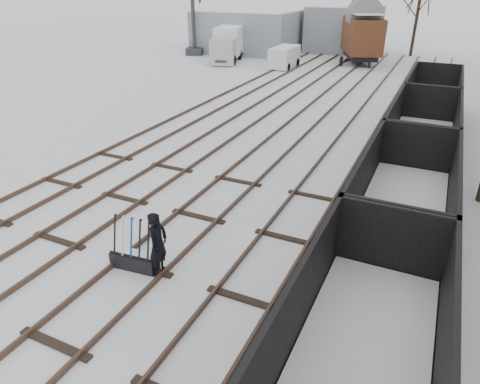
# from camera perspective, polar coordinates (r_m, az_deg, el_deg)

# --- Properties ---
(ground) EXTENTS (120.00, 120.00, 0.00)m
(ground) POSITION_cam_1_polar(r_m,az_deg,el_deg) (11.97, -12.93, -9.81)
(ground) COLOR white
(ground) RESTS_ON ground
(tracks) EXTENTS (13.90, 52.00, 0.16)m
(tracks) POSITION_cam_1_polar(r_m,az_deg,el_deg) (23.02, 8.08, 8.92)
(tracks) COLOR black
(tracks) RESTS_ON ground
(shed_left) EXTENTS (10.00, 8.00, 4.10)m
(shed_left) POSITION_cam_1_polar(r_m,az_deg,el_deg) (47.73, 1.24, 20.69)
(shed_left) COLOR gray
(shed_left) RESTS_ON ground
(shed_right) EXTENTS (7.00, 6.00, 4.50)m
(shed_right) POSITION_cam_1_polar(r_m,az_deg,el_deg) (48.69, 13.70, 20.36)
(shed_right) COLOR gray
(shed_right) RESTS_ON ground
(ground_frame) EXTENTS (1.34, 0.55, 1.49)m
(ground_frame) POSITION_cam_1_polar(r_m,az_deg,el_deg) (11.85, -13.88, -8.65)
(ground_frame) COLOR black
(ground_frame) RESTS_ON ground
(worker) EXTENTS (0.48, 0.69, 1.80)m
(worker) POSITION_cam_1_polar(r_m,az_deg,el_deg) (11.17, -10.86, -6.86)
(worker) COLOR black
(worker) RESTS_ON ground
(freight_wagon_a) EXTENTS (2.54, 6.35, 2.59)m
(freight_wagon_a) POSITION_cam_1_polar(r_m,az_deg,el_deg) (8.18, 15.48, -21.69)
(freight_wagon_a) COLOR black
(freight_wagon_a) RESTS_ON ground
(freight_wagon_b) EXTENTS (2.54, 6.35, 2.59)m
(freight_wagon_b) POSITION_cam_1_polar(r_m,az_deg,el_deg) (13.38, 20.85, -1.83)
(freight_wagon_b) COLOR black
(freight_wagon_b) RESTS_ON ground
(freight_wagon_c) EXTENTS (2.54, 6.35, 2.59)m
(freight_wagon_c) POSITION_cam_1_polar(r_m,az_deg,el_deg) (19.31, 22.97, 6.44)
(freight_wagon_c) COLOR black
(freight_wagon_c) RESTS_ON ground
(freight_wagon_d) EXTENTS (2.54, 6.35, 2.59)m
(freight_wagon_d) POSITION_cam_1_polar(r_m,az_deg,el_deg) (25.48, 24.10, 10.77)
(freight_wagon_d) COLOR black
(freight_wagon_d) RESTS_ON ground
(box_van_wagon) EXTENTS (4.89, 6.33, 4.29)m
(box_van_wagon) POSITION_cam_1_polar(r_m,az_deg,el_deg) (41.88, 15.99, 19.55)
(box_van_wagon) COLOR black
(box_van_wagon) RESTS_ON ground
(lorry) EXTENTS (3.30, 6.85, 2.98)m
(lorry) POSITION_cam_1_polar(r_m,az_deg,el_deg) (41.86, -1.64, 19.15)
(lorry) COLOR black
(lorry) RESTS_ON ground
(panel_van) EXTENTS (1.79, 3.94, 1.72)m
(panel_van) POSITION_cam_1_polar(r_m,az_deg,el_deg) (38.90, 5.94, 17.50)
(panel_van) COLOR white
(panel_van) RESTS_ON ground
(crane) EXTENTS (2.00, 4.72, 7.92)m
(crane) POSITION_cam_1_polar(r_m,az_deg,el_deg) (45.73, -6.03, 20.35)
(crane) COLOR #2C2D31
(crane) RESTS_ON ground
(tree_far_left) EXTENTS (0.30, 0.30, 5.59)m
(tree_far_left) POSITION_cam_1_polar(r_m,az_deg,el_deg) (47.61, 15.59, 20.70)
(tree_far_left) COLOR black
(tree_far_left) RESTS_ON ground
(tree_far_right) EXTENTS (0.30, 0.30, 6.17)m
(tree_far_right) POSITION_cam_1_polar(r_m,az_deg,el_deg) (47.68, 22.40, 20.12)
(tree_far_right) COLOR black
(tree_far_right) RESTS_ON ground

